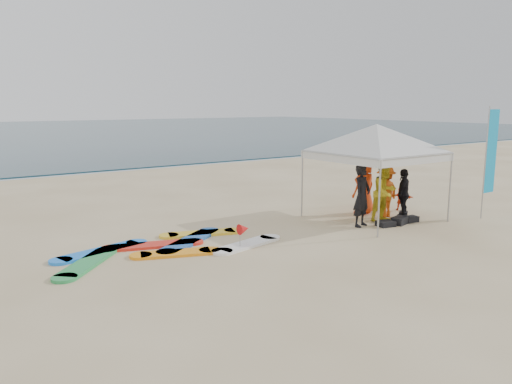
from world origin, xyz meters
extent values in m
plane|color=beige|center=(0.00, 0.00, 0.00)|extent=(120.00, 120.00, 0.00)
cube|color=silver|center=(0.00, 18.20, 0.00)|extent=(160.00, 1.20, 0.01)
imported|color=black|center=(3.74, 1.51, 0.93)|extent=(0.77, 0.61, 1.86)
imported|color=gold|center=(4.81, 1.56, 0.93)|extent=(0.92, 0.73, 1.86)
imported|color=#D65713|center=(5.30, 1.95, 0.83)|extent=(1.12, 0.70, 1.67)
imported|color=black|center=(5.59, 1.47, 0.80)|extent=(1.02, 0.76, 1.61)
imported|color=red|center=(5.09, 2.67, 0.92)|extent=(0.94, 0.65, 1.84)
imported|color=red|center=(6.55, 2.31, 0.43)|extent=(0.64, 0.80, 0.85)
cylinder|color=#A5A5A8|center=(3.16, 3.58, 1.07)|extent=(0.05, 0.05, 2.15)
cylinder|color=#A5A5A8|center=(6.38, 3.58, 1.07)|extent=(0.05, 0.05, 2.15)
cylinder|color=#A5A5A8|center=(3.16, 0.35, 1.07)|extent=(0.05, 0.05, 2.15)
cylinder|color=#A5A5A8|center=(6.38, 0.35, 1.07)|extent=(0.05, 0.05, 2.15)
cube|color=silver|center=(4.77, 0.35, 2.03)|extent=(3.32, 0.02, 0.24)
cube|color=silver|center=(4.77, 3.58, 2.03)|extent=(3.32, 0.02, 0.24)
cube|color=silver|center=(3.16, 1.97, 2.03)|extent=(0.02, 3.32, 0.24)
cube|color=silver|center=(6.38, 1.97, 2.03)|extent=(0.02, 3.32, 0.24)
pyramid|color=silver|center=(4.77, 1.97, 3.01)|extent=(4.56, 4.56, 0.86)
cylinder|color=#A5A5A8|center=(7.67, 0.02, 1.78)|extent=(0.04, 0.04, 3.56)
cube|color=#0D9DDC|center=(7.97, 0.02, 2.13)|extent=(0.56, 0.03, 2.64)
cylinder|color=#A5A5A8|center=(-0.53, 1.62, 0.30)|extent=(0.02, 0.02, 0.60)
cone|color=red|center=(-0.41, 1.62, 0.50)|extent=(0.28, 0.28, 0.28)
cube|color=black|center=(4.90, 1.01, 0.11)|extent=(0.63, 0.49, 0.22)
cube|color=black|center=(5.40, 1.00, 0.09)|extent=(0.49, 0.34, 0.18)
cube|color=black|center=(4.33, 1.07, 0.08)|extent=(0.56, 0.48, 0.16)
cube|color=black|center=(5.71, 1.52, 0.10)|extent=(0.44, 0.42, 0.20)
cube|color=orange|center=(-2.10, 2.10, 0.04)|extent=(1.76, 1.09, 0.07)
cube|color=green|center=(-4.10, 2.56, 0.04)|extent=(1.78, 1.83, 0.07)
cube|color=yellow|center=(-0.66, 3.39, 0.04)|extent=(1.92, 1.08, 0.07)
cube|color=red|center=(-2.26, 3.08, 0.04)|extent=(2.14, 1.16, 0.07)
cube|color=blue|center=(-1.30, 2.90, 0.04)|extent=(2.20, 1.70, 0.07)
cube|color=white|center=(-0.24, 1.74, 0.04)|extent=(1.86, 0.90, 0.07)
cube|color=#1C7CF6|center=(-3.54, 3.31, 0.04)|extent=(2.15, 0.99, 0.07)
camera|label=1|loc=(-7.23, -8.60, 3.63)|focal=35.00mm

